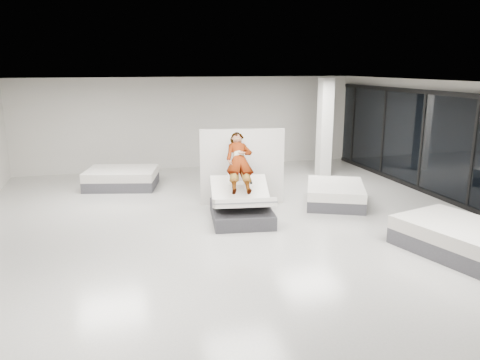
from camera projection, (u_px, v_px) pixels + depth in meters
The scene contains 10 objects.
room at pixel (246, 161), 10.01m from camera, with size 14.00×14.04×3.20m.
hero_bed at pixel (241, 206), 11.08m from camera, with size 1.62×2.00×1.05m.
person at pixel (240, 169), 11.17m from camera, with size 0.67×0.44×1.83m, color slate.
remote at pixel (251, 182), 10.92m from camera, with size 0.05×0.14×0.03m, color black.
divider_panel at pixel (242, 167), 12.23m from camera, with size 2.20×0.10×2.00m, color beige.
flat_bed_right_far at pixel (335, 194), 12.41m from camera, with size 2.11×2.35×0.53m.
flat_bed_right_near at pixel (459, 238), 9.17m from camera, with size 2.12×2.50×0.59m.
flat_bed_left_far at pixel (122, 178), 14.09m from camera, with size 2.34×1.97×0.56m.
column at pixel (325, 128), 15.27m from camera, with size 0.40×0.40×3.20m, color white.
storefront_glazing at pixel (474, 154), 11.59m from camera, with size 0.12×13.40×2.92m.
Camera 1 is at (-2.77, -9.43, 3.58)m, focal length 35.00 mm.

